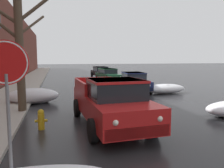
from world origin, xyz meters
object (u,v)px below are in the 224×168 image
at_px(sedan_darkblue_parked_kerbside_close, 134,81).
at_px(bare_tree_second_along_sidewalk, 18,30).
at_px(sedan_black_parked_far_down_block, 101,72).
at_px(sedan_green_parked_kerbside_mid, 108,75).
at_px(fire_hydrant, 41,119).
at_px(stop_sign_at_corner, 6,77).
at_px(pickup_truck_red_approaching_near_lane, 110,102).

bearing_deg(sedan_darkblue_parked_kerbside_close, bare_tree_second_along_sidewalk, -145.41).
distance_m(sedan_darkblue_parked_kerbside_close, sedan_black_parked_far_down_block, 12.64).
height_order(sedan_green_parked_kerbside_mid, fire_hydrant, sedan_green_parked_kerbside_mid).
height_order(sedan_black_parked_far_down_block, fire_hydrant, sedan_black_parked_far_down_block).
relative_size(sedan_darkblue_parked_kerbside_close, sedan_black_parked_far_down_block, 1.05).
distance_m(sedan_black_parked_far_down_block, stop_sign_at_corner, 24.95).
bearing_deg(sedan_green_parked_kerbside_mid, sedan_darkblue_parked_kerbside_close, -87.51).
xyz_separation_m(sedan_darkblue_parked_kerbside_close, fire_hydrant, (-6.18, -7.65, -0.39)).
distance_m(pickup_truck_red_approaching_near_lane, sedan_green_parked_kerbside_mid, 15.21).
xyz_separation_m(pickup_truck_red_approaching_near_lane, sedan_darkblue_parked_kerbside_close, (3.75, 7.77, -0.13)).
height_order(fire_hydrant, stop_sign_at_corner, stop_sign_at_corner).
relative_size(bare_tree_second_along_sidewalk, stop_sign_at_corner, 2.56).
height_order(bare_tree_second_along_sidewalk, sedan_black_parked_far_down_block, bare_tree_second_along_sidewalk).
relative_size(pickup_truck_red_approaching_near_lane, sedan_black_parked_far_down_block, 1.34).
relative_size(sedan_green_parked_kerbside_mid, stop_sign_at_corner, 1.59).
xyz_separation_m(bare_tree_second_along_sidewalk, fire_hydrant, (1.01, -2.69, -3.34)).
relative_size(sedan_black_parked_far_down_block, stop_sign_at_corner, 1.47).
bearing_deg(bare_tree_second_along_sidewalk, sedan_black_parked_far_down_block, 67.65).
bearing_deg(pickup_truck_red_approaching_near_lane, stop_sign_at_corner, -126.75).
distance_m(bare_tree_second_along_sidewalk, fire_hydrant, 4.40).
relative_size(fire_hydrant, stop_sign_at_corner, 0.26).
relative_size(sedan_green_parked_kerbside_mid, sedan_black_parked_far_down_block, 1.08).
height_order(sedan_green_parked_kerbside_mid, stop_sign_at_corner, stop_sign_at_corner).
xyz_separation_m(sedan_darkblue_parked_kerbside_close, sedan_green_parked_kerbside_mid, (-0.31, 7.04, 0.00)).
height_order(bare_tree_second_along_sidewalk, fire_hydrant, bare_tree_second_along_sidewalk).
bearing_deg(sedan_black_parked_far_down_block, bare_tree_second_along_sidewalk, -112.35).
xyz_separation_m(sedan_green_parked_kerbside_mid, stop_sign_at_corner, (-6.16, -18.45, 1.38)).
distance_m(sedan_darkblue_parked_kerbside_close, stop_sign_at_corner, 13.18).
height_order(pickup_truck_red_approaching_near_lane, fire_hydrant, pickup_truck_red_approaching_near_lane).
bearing_deg(sedan_darkblue_parked_kerbside_close, fire_hydrant, -128.93).
height_order(sedan_darkblue_parked_kerbside_close, stop_sign_at_corner, stop_sign_at_corner).
bearing_deg(sedan_black_parked_far_down_block, pickup_truck_red_approaching_near_lane, -100.53).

